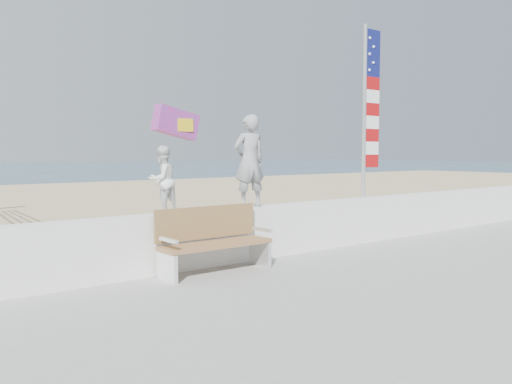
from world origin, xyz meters
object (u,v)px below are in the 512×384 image
Objects in this scene: flag at (368,104)px; adult at (249,161)px; bench at (213,239)px; child at (162,180)px.

adult is at bearing 179.99° from flag.
flag is at bearing -171.50° from adult.
flag reaches higher than bench.
bench is (0.61, -0.45, -0.91)m from child.
flag is at bearing 165.10° from child.
bench is (-1.06, -0.45, -1.18)m from adult.
adult is 1.52× the size of child.
adult is at bearing 23.23° from bench.
bench is 0.51× the size of flag.
bench is at bearing 31.73° from adult.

